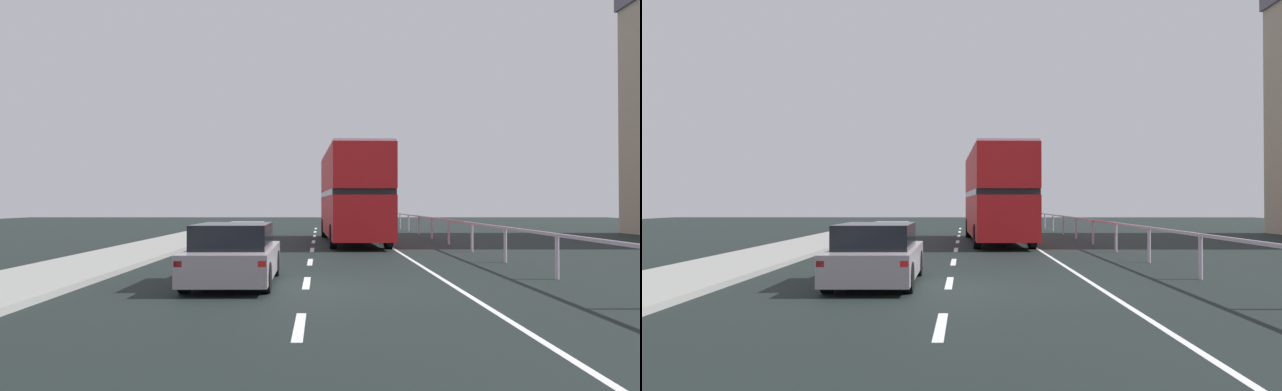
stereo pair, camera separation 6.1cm
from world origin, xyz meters
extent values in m
cube|color=black|center=(0.00, 0.00, -0.05)|extent=(74.18, 120.00, 0.10)
cube|color=gray|center=(-6.35, 0.00, 0.07)|extent=(2.94, 80.00, 0.14)
cube|color=silver|center=(0.00, -3.84, 0.00)|extent=(0.16, 1.97, 0.01)
cube|color=silver|center=(0.00, 0.74, 0.00)|extent=(0.16, 1.97, 0.01)
cube|color=silver|center=(0.00, 5.33, 0.00)|extent=(0.16, 1.97, 0.01)
cube|color=silver|center=(0.00, 9.92, 0.00)|extent=(0.16, 1.97, 0.01)
cube|color=silver|center=(0.00, 14.50, 0.00)|extent=(0.16, 1.97, 0.01)
cube|color=silver|center=(0.00, 19.09, 0.00)|extent=(0.16, 1.97, 0.01)
cube|color=silver|center=(0.00, 23.67, 0.00)|extent=(0.16, 1.97, 0.01)
cube|color=silver|center=(0.00, 28.26, 0.00)|extent=(0.16, 1.97, 0.01)
cube|color=silver|center=(3.28, 9.00, 0.00)|extent=(0.12, 46.00, 0.01)
cube|color=#B8AABB|center=(6.06, 9.00, 1.07)|extent=(0.08, 42.00, 0.08)
cylinder|color=#B8AABB|center=(6.06, 1.36, 0.54)|extent=(0.10, 0.10, 1.07)
cylinder|color=#B8AABB|center=(6.06, 5.18, 0.54)|extent=(0.10, 0.10, 1.07)
cylinder|color=#B8AABB|center=(6.06, 9.00, 0.54)|extent=(0.10, 0.10, 1.07)
cylinder|color=#B8AABB|center=(6.06, 12.82, 0.54)|extent=(0.10, 0.10, 1.07)
cylinder|color=#B8AABB|center=(6.06, 16.64, 0.54)|extent=(0.10, 0.10, 1.07)
cylinder|color=#B8AABB|center=(6.06, 20.45, 0.54)|extent=(0.10, 0.10, 1.07)
cylinder|color=#B8AABB|center=(6.06, 24.27, 0.54)|extent=(0.10, 0.10, 1.07)
cylinder|color=#B8AABB|center=(6.06, 28.09, 0.54)|extent=(0.10, 0.10, 1.07)
cube|color=red|center=(1.81, 14.12, 1.26)|extent=(2.86, 10.68, 1.82)
cube|color=black|center=(1.81, 14.12, 2.29)|extent=(2.86, 10.26, 0.24)
cube|color=red|center=(1.81, 14.12, 3.30)|extent=(2.86, 10.68, 1.79)
cube|color=silver|center=(1.81, 14.12, 4.25)|extent=(2.80, 10.47, 0.10)
cube|color=black|center=(1.60, 19.40, 1.35)|extent=(2.20, 0.13, 1.27)
cube|color=yellow|center=(1.60, 19.40, 3.75)|extent=(1.47, 0.10, 0.28)
cylinder|color=black|center=(0.54, 17.97, 0.50)|extent=(0.32, 1.01, 1.00)
cylinder|color=black|center=(2.78, 18.06, 0.50)|extent=(0.32, 1.01, 1.00)
cylinder|color=black|center=(0.83, 10.38, 0.50)|extent=(0.32, 1.01, 1.00)
cylinder|color=black|center=(3.08, 10.47, 0.50)|extent=(0.32, 1.01, 1.00)
cube|color=gray|center=(-1.65, 0.64, 0.51)|extent=(1.87, 4.17, 0.66)
cube|color=black|center=(-1.65, 0.43, 1.11)|extent=(1.63, 2.30, 0.55)
cube|color=red|center=(-2.44, -1.42, 0.67)|extent=(0.16, 0.06, 0.12)
cube|color=red|center=(-0.81, -1.40, 0.67)|extent=(0.16, 0.06, 0.12)
cylinder|color=black|center=(-2.50, 2.00, 0.32)|extent=(0.21, 0.64, 0.64)
cylinder|color=black|center=(-0.83, 2.02, 0.32)|extent=(0.21, 0.64, 0.64)
cylinder|color=black|center=(-2.46, -0.75, 0.32)|extent=(0.21, 0.64, 0.64)
cylinder|color=black|center=(-0.80, -0.73, 0.32)|extent=(0.21, 0.64, 0.64)
camera|label=1|loc=(0.31, -12.29, 1.85)|focal=31.59mm
camera|label=2|loc=(0.37, -12.29, 1.85)|focal=31.59mm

